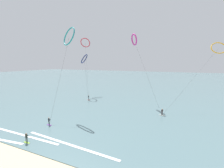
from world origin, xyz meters
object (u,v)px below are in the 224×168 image
at_px(kite_navy, 84,59).
at_px(kite_amber, 219,48).
at_px(kite_crimson, 85,43).
at_px(kite_magenta, 134,40).
at_px(kite_teal, 69,36).
at_px(surfer_coral, 88,98).
at_px(surfer_violet, 49,122).
at_px(surfer_ivory, 162,112).
at_px(surfer_lime, 27,138).

distance_m(kite_navy, kite_amber, 45.49).
distance_m(kite_crimson, kite_magenta, 25.54).
distance_m(kite_teal, kite_magenta, 20.88).
relative_size(surfer_coral, kite_magenta, 0.08).
bearing_deg(kite_magenta, kite_crimson, 32.27).
relative_size(surfer_violet, surfer_coral, 1.00).
height_order(surfer_ivory, kite_amber, kite_amber).
height_order(surfer_lime, kite_navy, kite_navy).
height_order(surfer_violet, surfer_coral, same).
bearing_deg(kite_teal, surfer_coral, 124.33).
height_order(kite_navy, kite_crimson, kite_crimson).
distance_m(surfer_violet, kite_teal, 21.52).
xyz_separation_m(kite_crimson, kite_magenta, (24.12, -8.34, -1.19)).
relative_size(surfer_lime, kite_magenta, 0.08).
bearing_deg(surfer_violet, surfer_ivory, 93.46).
height_order(surfer_violet, surfer_lime, same).
distance_m(kite_navy, kite_magenta, 21.11).
height_order(surfer_coral, kite_navy, kite_navy).
bearing_deg(kite_teal, kite_crimson, 139.24).
bearing_deg(kite_magenta, surfer_ivory, -174.34).
bearing_deg(surfer_ivory, kite_magenta, 75.75).
height_order(surfer_ivory, kite_magenta, kite_magenta).
distance_m(kite_teal, kite_amber, 44.77).
bearing_deg(surfer_violet, surfer_lime, -15.99).
relative_size(surfer_ivory, kite_teal, 0.08).
relative_size(surfer_lime, kite_teal, 0.08).
bearing_deg(kite_navy, surfer_violet, 2.63).
bearing_deg(kite_amber, kite_magenta, -171.38).
relative_size(surfer_coral, kite_teal, 0.08).
bearing_deg(kite_teal, kite_navy, 137.35).
xyz_separation_m(surfer_violet, kite_magenta, (10.83, 26.46, 19.66)).
bearing_deg(surfer_violet, kite_amber, 101.19).
height_order(surfer_lime, kite_crimson, kite_crimson).
bearing_deg(surfer_ivory, surfer_coral, 108.49).
height_order(surfer_ivory, kite_teal, kite_teal).
height_order(surfer_ivory, surfer_violet, same).
bearing_deg(surfer_lime, kite_navy, 108.46).
bearing_deg(surfer_lime, surfer_ivory, 49.56).
xyz_separation_m(kite_amber, kite_magenta, (-24.70, -7.97, 2.86)).
distance_m(surfer_violet, kite_navy, 32.41).
bearing_deg(surfer_coral, surfer_ivory, 44.28).
distance_m(surfer_ivory, surfer_coral, 25.82).
xyz_separation_m(surfer_lime, kite_amber, (33.47, 41.19, 16.80)).
distance_m(surfer_violet, kite_amber, 52.25).
height_order(surfer_ivory, kite_crimson, kite_crimson).
distance_m(surfer_ivory, kite_crimson, 44.69).
relative_size(kite_teal, kite_amber, 1.09).
relative_size(surfer_coral, kite_navy, 0.10).
relative_size(kite_navy, kite_amber, 0.80).
height_order(surfer_coral, kite_magenta, kite_magenta).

